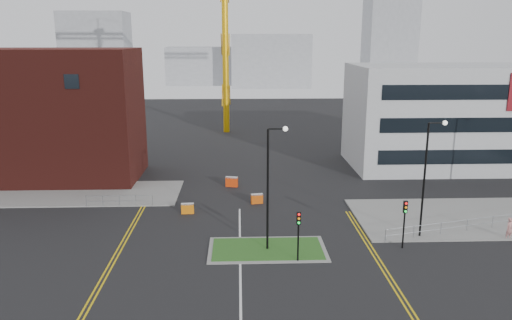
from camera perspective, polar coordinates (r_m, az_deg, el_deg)
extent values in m
plane|color=black|center=(29.93, -1.76, -16.56)|extent=(200.00, 200.00, 0.00)
cube|color=slate|center=(53.96, -23.71, -3.57)|extent=(28.00, 8.00, 0.12)
cube|color=slate|center=(47.94, 25.60, -5.89)|extent=(24.00, 10.00, 0.12)
cube|color=slate|center=(37.09, 1.30, -10.18)|extent=(8.60, 4.60, 0.08)
cube|color=#1E4D19|center=(37.08, 1.30, -10.15)|extent=(8.00, 4.00, 0.12)
cube|color=#471611|center=(57.97, -22.24, 4.77)|extent=(18.00, 10.00, 14.00)
cube|color=black|center=(51.50, -20.32, 8.41)|extent=(1.40, 0.10, 1.40)
cube|color=#ABADB0|center=(64.06, 22.04, 4.65)|extent=(25.00, 12.00, 12.00)
cube|color=black|center=(59.33, 24.05, 0.34)|extent=(22.00, 0.10, 1.60)
cube|color=black|center=(58.68, 24.38, 3.67)|extent=(22.00, 0.10, 1.60)
cube|color=black|center=(58.24, 24.73, 7.06)|extent=(22.00, 0.10, 1.60)
cylinder|color=#F9B50E|center=(80.84, -3.55, 14.91)|extent=(1.00, 1.00, 33.27)
cylinder|color=black|center=(35.50, 1.34, -3.59)|extent=(0.16, 0.16, 9.00)
cylinder|color=black|center=(34.46, 2.38, 3.58)|extent=(1.20, 0.10, 0.10)
sphere|color=silver|center=(34.51, 3.38, 3.58)|extent=(0.36, 0.36, 0.36)
cylinder|color=black|center=(39.91, 18.65, -2.36)|extent=(0.16, 0.16, 9.00)
cylinder|color=black|center=(39.17, 19.98, 4.00)|extent=(1.20, 0.10, 0.10)
sphere|color=silver|center=(39.40, 20.79, 3.99)|extent=(0.36, 0.36, 0.36)
cylinder|color=black|center=(34.85, 4.84, -9.24)|extent=(0.12, 0.12, 3.00)
cube|color=black|center=(34.22, 4.90, -6.62)|extent=(0.28, 0.22, 0.90)
sphere|color=red|center=(33.99, 4.93, -6.23)|extent=(0.18, 0.18, 0.18)
sphere|color=orange|center=(34.10, 4.92, -6.70)|extent=(0.18, 0.18, 0.18)
sphere|color=#0CCC33|center=(34.20, 4.91, -7.17)|extent=(0.18, 0.18, 0.18)
cylinder|color=black|center=(38.40, 16.52, -7.56)|extent=(0.12, 0.12, 3.00)
cube|color=black|center=(37.82, 16.70, -5.16)|extent=(0.28, 0.22, 0.90)
sphere|color=red|center=(37.61, 16.79, -4.79)|extent=(0.18, 0.18, 0.18)
sphere|color=orange|center=(37.71, 16.76, -5.22)|extent=(0.18, 0.18, 0.18)
sphere|color=#0CCC33|center=(37.80, 16.73, -5.65)|extent=(0.18, 0.18, 0.18)
cylinder|color=gray|center=(47.31, -15.38, -3.98)|extent=(6.00, 0.04, 0.04)
cylinder|color=gray|center=(47.46, -15.34, -4.55)|extent=(6.00, 0.04, 0.04)
cylinder|color=gray|center=(48.24, -18.82, -4.51)|extent=(0.05, 0.05, 1.10)
cylinder|color=gray|center=(46.86, -11.76, -4.58)|extent=(0.05, 0.05, 1.10)
cylinder|color=gray|center=(44.86, 25.47, -5.85)|extent=(19.01, 5.04, 0.04)
cylinder|color=gray|center=(45.02, 25.41, -6.45)|extent=(19.01, 5.04, 0.04)
cylinder|color=gray|center=(39.33, 14.57, -8.39)|extent=(0.05, 0.05, 1.10)
cube|color=silver|center=(31.67, -1.79, -14.71)|extent=(0.15, 30.00, 0.01)
cube|color=gold|center=(39.90, -15.05, -8.94)|extent=(0.12, 24.00, 0.01)
cube|color=gold|center=(39.83, -14.62, -8.95)|extent=(0.12, 24.00, 0.01)
cube|color=gold|center=(36.50, 13.56, -11.06)|extent=(0.12, 20.00, 0.01)
cube|color=gold|center=(36.58, 14.02, -11.03)|extent=(0.12, 20.00, 0.01)
cube|color=gray|center=(151.24, -17.74, 11.67)|extent=(18.00, 12.00, 22.00)
cube|color=gray|center=(156.29, 1.67, 11.26)|extent=(24.00, 12.00, 16.00)
cube|color=gray|center=(157.39, 14.98, 13.01)|extent=(14.00, 12.00, 28.00)
cube|color=gray|center=(166.25, -4.87, 10.68)|extent=(30.00, 12.00, 12.00)
imported|color=tan|center=(43.14, 27.00, -7.02)|extent=(0.74, 0.59, 1.77)
cube|color=orange|center=(44.55, -7.82, -5.52)|extent=(1.12, 0.42, 0.92)
cube|color=silver|center=(44.41, -7.84, -5.01)|extent=(1.12, 0.42, 0.11)
cube|color=red|center=(51.92, -2.79, -2.51)|extent=(1.31, 0.68, 1.04)
cube|color=silver|center=(51.79, -2.80, -2.01)|extent=(1.31, 0.68, 0.12)
cube|color=#CC4D0B|center=(46.72, 0.10, -4.45)|extent=(1.15, 0.56, 0.92)
cube|color=silver|center=(46.60, 0.10, -3.97)|extent=(1.15, 0.56, 0.11)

